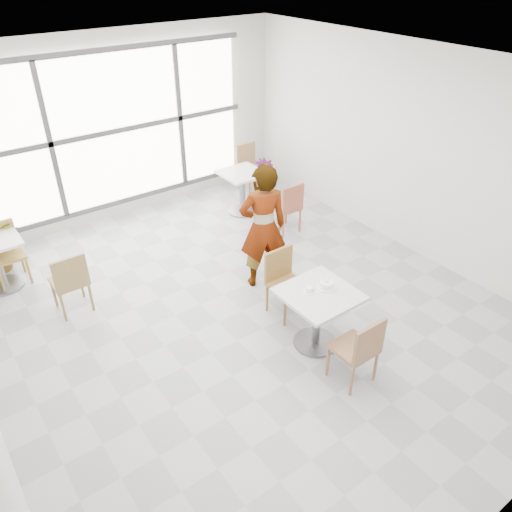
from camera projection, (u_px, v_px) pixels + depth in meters
floor at (242, 311)px, 6.48m from camera, size 7.00×7.00×0.00m
ceiling at (238, 71)px, 4.87m from camera, size 7.00×7.00×0.00m
wall_back at (117, 129)px, 8.06m from camera, size 6.00×0.00×6.00m
wall_right at (411, 152)px, 7.18m from camera, size 0.00×7.00×7.00m
window at (119, 130)px, 8.01m from camera, size 4.60×0.07×2.52m
main_table at (318, 309)px, 5.68m from camera, size 0.80×0.80×0.75m
chair_near at (360, 347)px, 5.17m from camera, size 0.42×0.42×0.87m
chair_far at (283, 278)px, 6.24m from camera, size 0.42×0.42×0.87m
oatmeal_bowl at (326, 284)px, 5.62m from camera, size 0.21×0.21×0.10m
coffee_cup at (309, 290)px, 5.56m from camera, size 0.16×0.13×0.07m
person at (263, 227)px, 6.55m from camera, size 0.75×0.63×1.77m
bg_table_right at (242, 186)px, 8.59m from camera, size 0.70×0.70×0.75m
bg_chair_left_near at (70, 280)px, 6.21m from camera, size 0.42×0.42×0.87m
bg_chair_left_far at (5, 249)px, 6.82m from camera, size 0.42×0.42×0.87m
bg_chair_right_near at (288, 205)px, 7.95m from camera, size 0.42×0.42×0.87m
bg_chair_right_far at (249, 164)px, 9.42m from camera, size 0.42×0.42×0.87m
plant_right at (264, 180)px, 9.10m from camera, size 0.45×0.45×0.75m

